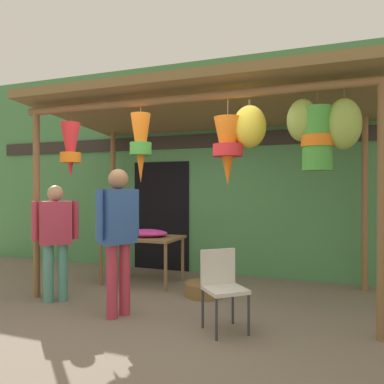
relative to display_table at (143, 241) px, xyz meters
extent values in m
plane|color=#756656|center=(0.91, -1.14, -0.66)|extent=(30.00, 30.00, 0.00)
cube|color=#47844C|center=(0.91, 1.16, 1.24)|extent=(10.64, 0.25, 3.80)
cube|color=#2D2823|center=(0.91, 1.02, 1.69)|extent=(9.57, 0.04, 0.24)
cube|color=black|center=(-0.15, 1.03, 0.34)|extent=(1.10, 0.03, 2.00)
cylinder|color=brown|center=(-1.01, -1.21, 0.62)|extent=(0.09, 0.09, 2.56)
cylinder|color=brown|center=(3.28, -1.21, 0.62)|extent=(0.09, 0.09, 2.56)
cylinder|color=brown|center=(-1.01, 0.74, 0.62)|extent=(0.09, 0.09, 2.56)
cylinder|color=brown|center=(3.28, 0.74, 0.62)|extent=(0.09, 0.09, 2.56)
cylinder|color=brown|center=(1.14, -1.21, 1.90)|extent=(4.49, 0.10, 0.10)
cylinder|color=brown|center=(1.14, 0.74, 2.05)|extent=(4.49, 0.10, 0.10)
cube|color=olive|center=(1.14, -0.23, 2.02)|extent=(4.79, 2.45, 0.30)
cylinder|color=brown|center=(-0.45, -1.18, 1.78)|extent=(0.01, 0.01, 0.13)
cone|color=red|center=(-0.45, -1.18, 1.35)|extent=(0.25, 0.25, 0.75)
cylinder|color=orange|center=(-0.45, -1.18, 1.25)|extent=(0.27, 0.27, 0.13)
cylinder|color=brown|center=(0.61, -1.20, 1.81)|extent=(0.01, 0.01, 0.09)
cone|color=orange|center=(0.61, -1.20, 1.33)|extent=(0.25, 0.25, 0.85)
cylinder|color=green|center=(0.61, -1.20, 1.33)|extent=(0.27, 0.27, 0.15)
cylinder|color=brown|center=(1.71, -1.19, 1.75)|extent=(0.01, 0.01, 0.20)
cone|color=orange|center=(1.71, -1.19, 1.26)|extent=(0.32, 0.32, 0.77)
cylinder|color=red|center=(1.71, -1.19, 1.27)|extent=(0.34, 0.34, 0.14)
cylinder|color=brown|center=(2.67, -1.18, 1.77)|extent=(0.01, 0.01, 0.16)
cylinder|color=green|center=(2.67, -1.18, 1.36)|extent=(0.31, 0.31, 0.66)
cylinder|color=orange|center=(2.67, -1.18, 1.33)|extent=(0.33, 0.33, 0.12)
cylinder|color=#4C3D23|center=(2.93, -1.19, 1.80)|extent=(0.02, 0.02, 0.09)
ellipsoid|color=#89A842|center=(2.93, -1.19, 1.50)|extent=(0.35, 0.30, 0.52)
cylinder|color=#4C3D23|center=(2.52, -1.17, 1.82)|extent=(0.02, 0.02, 0.06)
ellipsoid|color=#89A842|center=(2.52, -1.17, 1.56)|extent=(0.32, 0.28, 0.45)
cylinder|color=#4C3D23|center=(1.95, -1.13, 1.81)|extent=(0.02, 0.02, 0.08)
ellipsoid|color=yellow|center=(1.95, -1.13, 1.53)|extent=(0.38, 0.32, 0.48)
cube|color=brown|center=(0.00, 0.00, 0.06)|extent=(1.21, 0.77, 0.04)
cylinder|color=brown|center=(-0.55, -0.33, -0.31)|extent=(0.05, 0.05, 0.70)
cylinder|color=brown|center=(0.55, -0.33, -0.31)|extent=(0.05, 0.05, 0.70)
cylinder|color=brown|center=(-0.55, 0.33, -0.31)|extent=(0.05, 0.05, 0.70)
cylinder|color=brown|center=(0.55, 0.33, -0.31)|extent=(0.05, 0.05, 0.70)
ellipsoid|color=#D13399|center=(0.07, 0.01, 0.14)|extent=(0.69, 0.48, 0.11)
ellipsoid|color=orange|center=(0.17, -0.05, 0.14)|extent=(0.31, 0.24, 0.08)
cube|color=beige|center=(1.77, -1.52, -0.22)|extent=(0.56, 0.56, 0.04)
cube|color=beige|center=(1.66, -1.39, -0.02)|extent=(0.33, 0.29, 0.40)
cylinder|color=#333338|center=(1.75, -1.78, -0.44)|extent=(0.03, 0.03, 0.44)
cylinder|color=#333338|center=(2.03, -1.54, -0.44)|extent=(0.03, 0.03, 0.44)
cylinder|color=#333338|center=(1.52, -1.50, -0.44)|extent=(0.03, 0.03, 0.44)
cylinder|color=#333338|center=(1.79, -1.27, -0.44)|extent=(0.03, 0.03, 0.44)
cylinder|color=brown|center=(1.15, -0.35, -0.57)|extent=(0.55, 0.55, 0.18)
cylinder|color=#B23347|center=(0.51, -1.42, -0.24)|extent=(0.13, 0.13, 0.85)
cylinder|color=#B23347|center=(0.44, -1.59, -0.24)|extent=(0.13, 0.13, 0.85)
cube|color=#2D5193|center=(0.48, -1.50, 0.51)|extent=(0.36, 0.45, 0.64)
cylinder|color=#2D5193|center=(0.58, -1.27, 0.54)|extent=(0.08, 0.08, 0.58)
cylinder|color=#2D5193|center=(0.38, -1.74, 0.54)|extent=(0.08, 0.08, 0.58)
sphere|color=#9E704C|center=(0.48, -1.50, 0.95)|extent=(0.23, 0.23, 0.23)
cylinder|color=#4C8E7A|center=(-0.56, -1.21, -0.28)|extent=(0.13, 0.13, 0.76)
cylinder|color=#4C8E7A|center=(-0.69, -1.34, -0.28)|extent=(0.13, 0.13, 0.76)
cube|color=#B23347|center=(-0.62, -1.27, 0.39)|extent=(0.44, 0.44, 0.57)
cylinder|color=#B23347|center=(-0.44, -1.10, 0.41)|extent=(0.08, 0.08, 0.51)
cylinder|color=#B23347|center=(-0.81, -1.45, 0.41)|extent=(0.08, 0.08, 0.51)
sphere|color=tan|center=(-0.62, -1.27, 0.78)|extent=(0.21, 0.21, 0.21)
camera|label=1|loc=(2.80, -5.32, 0.83)|focal=35.09mm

